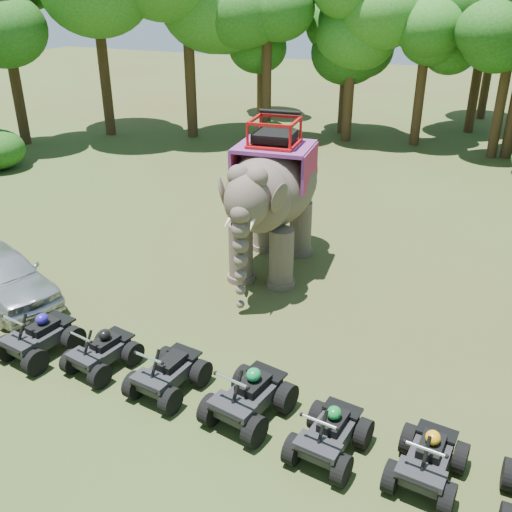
% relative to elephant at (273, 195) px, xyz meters
% --- Properties ---
extents(ground, '(110.00, 110.00, 0.00)m').
position_rel_elephant_xyz_m(ground, '(0.96, -4.36, -2.35)').
color(ground, '#47381E').
rests_on(ground, ground).
extents(elephant, '(3.21, 5.87, 4.69)m').
position_rel_elephant_xyz_m(elephant, '(0.00, 0.00, 0.00)').
color(elephant, brown).
rests_on(elephant, ground).
extents(parked_car, '(4.71, 3.08, 1.49)m').
position_rel_elephant_xyz_m(parked_car, '(-5.92, -5.13, -1.60)').
color(parked_car, silver).
rests_on(parked_car, ground).
extents(atv_0, '(1.45, 1.86, 1.27)m').
position_rel_elephant_xyz_m(atv_0, '(-3.03, -6.71, -1.71)').
color(atv_0, black).
rests_on(atv_0, ground).
extents(atv_1, '(1.36, 1.71, 1.16)m').
position_rel_elephant_xyz_m(atv_1, '(-1.35, -6.50, -1.77)').
color(atv_1, black).
rests_on(atv_1, ground).
extents(atv_2, '(1.36, 1.76, 1.23)m').
position_rel_elephant_xyz_m(atv_2, '(0.46, -6.53, -1.73)').
color(atv_2, black).
rests_on(atv_2, ground).
extents(atv_3, '(1.56, 1.97, 1.33)m').
position_rel_elephant_xyz_m(atv_3, '(2.41, -6.52, -1.68)').
color(atv_3, black).
rests_on(atv_3, ground).
extents(atv_4, '(1.34, 1.74, 1.21)m').
position_rel_elephant_xyz_m(atv_4, '(4.22, -6.79, -1.74)').
color(atv_4, black).
rests_on(atv_4, ground).
extents(atv_5, '(1.29, 1.70, 1.20)m').
position_rel_elephant_xyz_m(atv_5, '(5.98, -6.64, -1.75)').
color(atv_5, black).
rests_on(atv_5, ground).
extents(tree_0, '(5.16, 5.16, 7.38)m').
position_rel_elephant_xyz_m(tree_0, '(0.96, 17.00, 1.34)').
color(tree_0, '#195114').
rests_on(tree_0, ground).
extents(tree_1, '(4.69, 4.69, 6.71)m').
position_rel_elephant_xyz_m(tree_1, '(5.05, 16.21, 1.01)').
color(tree_1, '#195114').
rests_on(tree_1, ground).
extents(tree_24, '(6.12, 6.12, 8.75)m').
position_rel_elephant_xyz_m(tree_24, '(-18.50, 7.96, 2.03)').
color(tree_24, '#195114').
rests_on(tree_24, ground).
extents(tree_25, '(6.62, 6.62, 9.45)m').
position_rel_elephant_xyz_m(tree_25, '(-15.63, 11.73, 2.38)').
color(tree_25, '#195114').
rests_on(tree_25, ground).
extents(tree_26, '(6.91, 6.91, 9.88)m').
position_rel_elephant_xyz_m(tree_26, '(-11.03, 13.42, 2.59)').
color(tree_26, '#195114').
rests_on(tree_26, ground).
extents(tree_27, '(5.12, 5.12, 7.31)m').
position_rel_elephant_xyz_m(tree_27, '(-6.86, 14.54, 1.31)').
color(tree_27, '#195114').
rests_on(tree_27, ground).
extents(tree_28, '(4.77, 4.77, 6.82)m').
position_rel_elephant_xyz_m(tree_28, '(-3.52, 18.00, 1.06)').
color(tree_28, '#195114').
rests_on(tree_28, ground).
extents(tree_31, '(5.48, 5.48, 7.83)m').
position_rel_elephant_xyz_m(tree_31, '(3.53, 25.63, 1.57)').
color(tree_31, '#195114').
rests_on(tree_31, ground).
extents(tree_32, '(5.06, 5.06, 7.23)m').
position_rel_elephant_xyz_m(tree_32, '(3.19, 22.72, 1.27)').
color(tree_32, '#195114').
rests_on(tree_32, ground).
extents(tree_33, '(5.53, 5.53, 7.90)m').
position_rel_elephant_xyz_m(tree_33, '(-9.66, 19.81, 1.60)').
color(tree_33, '#195114').
rests_on(tree_33, ground).
extents(tree_37, '(5.69, 5.69, 8.12)m').
position_rel_elephant_xyz_m(tree_37, '(3.29, 21.37, 1.72)').
color(tree_37, '#195114').
rests_on(tree_37, ground).
extents(tree_38, '(5.82, 5.82, 8.32)m').
position_rel_elephant_xyz_m(tree_38, '(-2.70, 16.24, 1.81)').
color(tree_38, '#195114').
rests_on(tree_38, ground).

